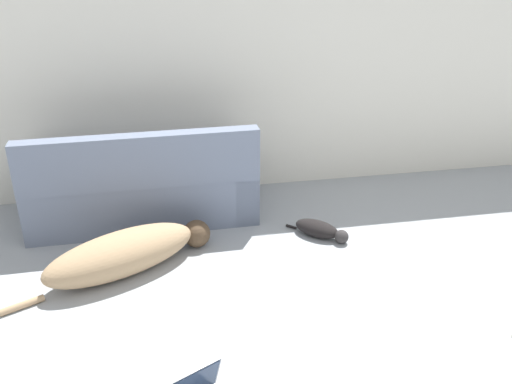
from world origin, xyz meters
name	(u,v)px	position (x,y,z in m)	size (l,w,h in m)	color
wall_back	(276,61)	(0.00, 3.61, 1.22)	(7.24, 0.06, 2.43)	silver
couch	(143,188)	(-1.28, 3.08, 0.28)	(1.93, 0.83, 0.87)	slate
dog	(126,253)	(-1.43, 2.24, 0.15)	(1.53, 0.89, 0.32)	#A38460
cat	(320,230)	(0.13, 2.46, 0.06)	(0.46, 0.44, 0.13)	black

